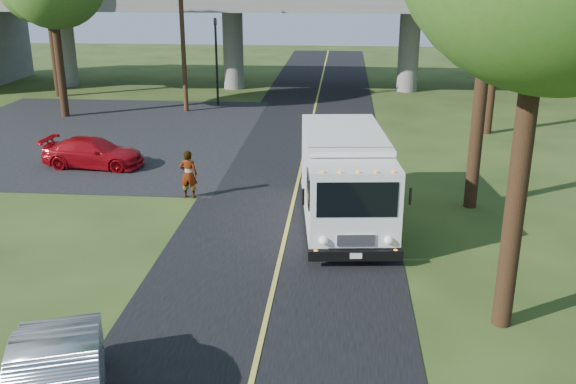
# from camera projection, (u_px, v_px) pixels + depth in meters

# --- Properties ---
(ground) EXTENTS (120.00, 120.00, 0.00)m
(ground) POSITION_uv_depth(u_px,v_px,m) (262.00, 335.00, 14.51)
(ground) COLOR #293D16
(ground) RESTS_ON ground
(road) EXTENTS (7.00, 90.00, 0.02)m
(road) POSITION_uv_depth(u_px,v_px,m) (296.00, 192.00, 23.92)
(road) COLOR black
(road) RESTS_ON ground
(parking_lot) EXTENTS (16.00, 18.00, 0.01)m
(parking_lot) POSITION_uv_depth(u_px,v_px,m) (91.00, 134.00, 32.36)
(parking_lot) COLOR black
(parking_lot) RESTS_ON ground
(lane_line) EXTENTS (0.12, 90.00, 0.01)m
(lane_line) POSITION_uv_depth(u_px,v_px,m) (296.00, 191.00, 23.92)
(lane_line) COLOR gold
(lane_line) RESTS_ON road
(overpass) EXTENTS (54.00, 10.00, 7.30)m
(overpass) POSITION_uv_depth(u_px,v_px,m) (320.00, 22.00, 43.16)
(overpass) COLOR slate
(overpass) RESTS_ON ground
(traffic_signal) EXTENTS (0.18, 0.22, 5.20)m
(traffic_signal) POSITION_uv_depth(u_px,v_px,m) (216.00, 52.00, 38.44)
(traffic_signal) COLOR black
(traffic_signal) RESTS_ON ground
(utility_pole) EXTENTS (1.60, 0.26, 9.00)m
(utility_pole) POSITION_uv_depth(u_px,v_px,m) (182.00, 31.00, 36.23)
(utility_pole) COLOR #472D19
(utility_pole) RESTS_ON ground
(step_van) EXTENTS (3.26, 7.21, 2.93)m
(step_van) POSITION_uv_depth(u_px,v_px,m) (345.00, 176.00, 20.48)
(step_van) COLOR white
(step_van) RESTS_ON ground
(red_sedan) EXTENTS (4.33, 2.00, 1.23)m
(red_sedan) POSITION_uv_depth(u_px,v_px,m) (93.00, 153.00, 26.83)
(red_sedan) COLOR #9D0911
(red_sedan) RESTS_ON ground
(pedestrian) EXTENTS (0.65, 0.44, 1.77)m
(pedestrian) POSITION_uv_depth(u_px,v_px,m) (189.00, 174.00, 23.05)
(pedestrian) COLOR gray
(pedestrian) RESTS_ON ground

